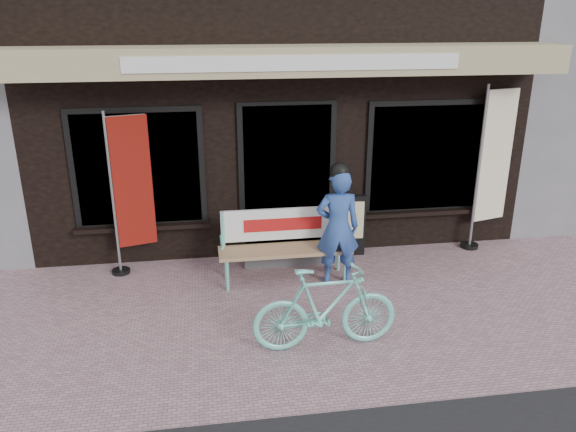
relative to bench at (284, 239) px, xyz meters
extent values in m
plane|color=#A8808A|center=(0.16, -1.22, -0.54)|extent=(70.00, 70.00, 0.00)
cube|color=black|center=(0.16, 3.78, 1.26)|extent=(7.00, 6.00, 3.60)
cube|color=tan|center=(0.16, 0.43, 2.21)|extent=(7.00, 0.80, 0.35)
cube|color=white|center=(0.16, 0.02, 2.21)|extent=(4.00, 0.02, 0.18)
cube|color=black|center=(0.16, 0.76, 0.56)|extent=(1.20, 0.06, 2.10)
cube|color=black|center=(0.16, 0.75, 0.56)|extent=(1.35, 0.04, 2.20)
cube|color=black|center=(-1.84, 0.76, 0.81)|extent=(1.60, 0.06, 1.50)
cube|color=black|center=(2.16, 0.76, 0.81)|extent=(1.60, 0.06, 1.50)
cube|color=black|center=(-1.84, 0.75, 0.81)|extent=(1.75, 0.04, 1.65)
cube|color=black|center=(2.16, 0.75, 0.81)|extent=(1.75, 0.04, 1.65)
cube|color=black|center=(-1.84, 0.70, 0.01)|extent=(1.80, 0.18, 0.06)
cube|color=black|center=(2.16, 0.70, 0.01)|extent=(1.80, 0.18, 0.06)
cube|color=#59595B|center=(0.16, 0.53, -0.47)|extent=(1.30, 0.45, 0.15)
cylinder|color=#70DAC8|center=(-0.76, -0.28, -0.34)|extent=(0.04, 0.04, 0.40)
cylinder|color=#70DAC8|center=(-0.76, 0.10, -0.34)|extent=(0.04, 0.04, 0.40)
cylinder|color=#70DAC8|center=(0.76, -0.28, -0.34)|extent=(0.04, 0.04, 0.40)
cylinder|color=#70DAC8|center=(0.76, 0.10, -0.34)|extent=(0.04, 0.04, 0.40)
cube|color=tan|center=(0.00, -0.09, -0.12)|extent=(1.71, 0.43, 0.05)
cylinder|color=#70DAC8|center=(-0.78, 0.10, 0.12)|extent=(0.04, 0.04, 0.52)
cylinder|color=#70DAC8|center=(0.78, 0.10, 0.12)|extent=(0.04, 0.04, 0.52)
cube|color=white|center=(0.00, 0.12, 0.17)|extent=(1.61, 0.04, 0.43)
cube|color=#B21414|center=(0.00, 0.10, 0.17)|extent=(1.02, 0.01, 0.17)
cylinder|color=#70DAC8|center=(-0.81, -0.09, 0.05)|extent=(0.04, 0.42, 0.04)
cylinder|color=#70DAC8|center=(0.81, -0.09, 0.05)|extent=(0.04, 0.42, 0.04)
imported|color=#2C4D97|center=(0.65, -0.24, 0.21)|extent=(0.58, 0.41, 1.51)
sphere|color=black|center=(0.65, -0.24, 0.94)|extent=(0.26, 0.26, 0.24)
imported|color=#70DAC8|center=(0.18, -1.69, -0.09)|extent=(1.53, 0.47, 0.91)
cylinder|color=gray|center=(-2.16, 0.45, 0.55)|extent=(0.04, 0.04, 2.18)
cylinder|color=gray|center=(-1.92, 0.52, 1.56)|extent=(0.48, 0.16, 0.02)
cube|color=maroon|center=(-1.90, 0.52, 0.70)|extent=(0.49, 0.16, 1.74)
cylinder|color=black|center=(-2.16, 0.45, -0.52)|extent=(0.29, 0.29, 0.05)
cylinder|color=gray|center=(2.88, 0.57, 0.66)|extent=(0.05, 0.05, 2.40)
cylinder|color=gray|center=(3.14, 0.64, 1.77)|extent=(0.53, 0.17, 0.03)
cube|color=#EEE2C3|center=(3.17, 0.65, 0.82)|extent=(0.53, 0.18, 1.91)
cylinder|color=black|center=(2.88, 0.57, -0.51)|extent=(0.32, 0.32, 0.05)
cube|color=black|center=(1.03, 0.59, -0.09)|extent=(0.45, 0.11, 0.89)
cube|color=beige|center=(1.03, 0.54, 0.00)|extent=(0.38, 0.05, 0.55)
camera|label=1|loc=(-0.96, -6.65, 2.78)|focal=35.00mm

